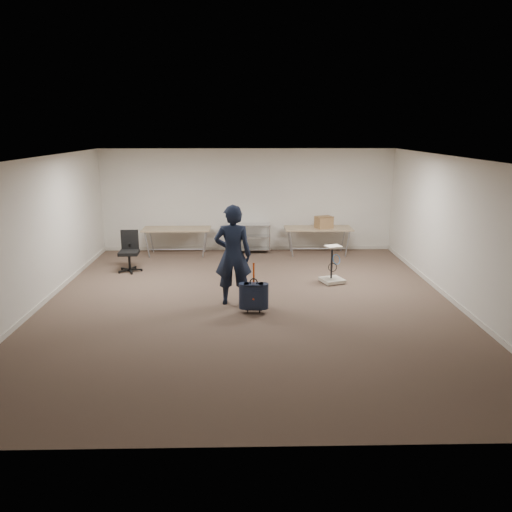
{
  "coord_description": "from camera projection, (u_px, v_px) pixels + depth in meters",
  "views": [
    {
      "loc": [
        -0.07,
        -9.18,
        3.32
      ],
      "look_at": [
        0.14,
        0.3,
        0.89
      ],
      "focal_mm": 35.0,
      "sensor_mm": 36.0,
      "label": 1
    }
  ],
  "objects": [
    {
      "name": "equipment_cart",
      "position": [
        332.0,
        273.0,
        11.02
      ],
      "size": [
        0.58,
        0.58,
        0.84
      ],
      "color": "beige",
      "rests_on": "ground"
    },
    {
      "name": "ground",
      "position": [
        249.0,
        304.0,
        9.72
      ],
      "size": [
        9.0,
        9.0,
        0.0
      ],
      "primitive_type": "plane",
      "color": "#4B3B2E",
      "rests_on": "ground"
    },
    {
      "name": "folding_table_right",
      "position": [
        318.0,
        230.0,
        13.42
      ],
      "size": [
        1.8,
        0.75,
        0.73
      ],
      "color": "#977D5C",
      "rests_on": "ground"
    },
    {
      "name": "person",
      "position": [
        233.0,
        255.0,
        9.51
      ],
      "size": [
        0.72,
        0.48,
        1.95
      ],
      "primitive_type": "imported",
      "rotation": [
        0.0,
        0.0,
        3.12
      ],
      "color": "black",
      "rests_on": "ground"
    },
    {
      "name": "folding_table_left",
      "position": [
        177.0,
        230.0,
        13.33
      ],
      "size": [
        1.8,
        0.75,
        0.73
      ],
      "color": "#977D5C",
      "rests_on": "ground"
    },
    {
      "name": "cardboard_box",
      "position": [
        324.0,
        222.0,
        13.32
      ],
      "size": [
        0.51,
        0.45,
        0.32
      ],
      "primitive_type": "cube",
      "rotation": [
        0.0,
        0.0,
        0.38
      ],
      "color": "brown",
      "rests_on": "folding_table_right"
    },
    {
      "name": "wire_shelf",
      "position": [
        248.0,
        237.0,
        13.68
      ],
      "size": [
        1.22,
        0.47,
        0.8
      ],
      "color": "silver",
      "rests_on": "ground"
    },
    {
      "name": "office_chair",
      "position": [
        130.0,
        259.0,
        11.9
      ],
      "size": [
        0.59,
        0.59,
        0.97
      ],
      "color": "black",
      "rests_on": "ground"
    },
    {
      "name": "suitcase",
      "position": [
        254.0,
        296.0,
        9.17
      ],
      "size": [
        0.36,
        0.22,
        0.96
      ],
      "color": "black",
      "rests_on": "ground"
    },
    {
      "name": "room_shell",
      "position": [
        248.0,
        281.0,
        11.04
      ],
      "size": [
        8.0,
        9.0,
        9.0
      ],
      "color": "beige",
      "rests_on": "ground"
    }
  ]
}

